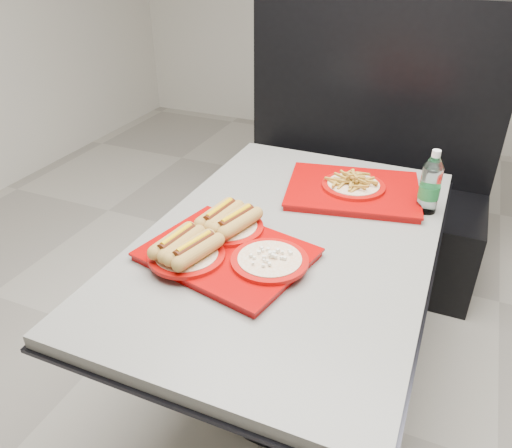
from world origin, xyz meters
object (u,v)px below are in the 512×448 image
at_px(tray_far, 353,187).
at_px(water_bottle, 430,185).
at_px(diner_table, 288,276).
at_px(tray_near, 223,245).
at_px(booth_bench, 357,191).

bearing_deg(tray_far, water_bottle, -5.69).
height_order(diner_table, tray_near, tray_near).
distance_m(booth_bench, tray_far, 0.82).
relative_size(diner_table, booth_bench, 1.05).
xyz_separation_m(diner_table, booth_bench, (0.00, 1.09, -0.18)).
relative_size(booth_bench, tray_near, 2.51).
bearing_deg(tray_near, diner_table, 51.39).
height_order(booth_bench, tray_near, booth_bench).
relative_size(diner_table, tray_near, 2.64).
bearing_deg(diner_table, water_bottle, 41.96).
height_order(booth_bench, water_bottle, booth_bench).
relative_size(booth_bench, tray_far, 2.46).
distance_m(tray_near, water_bottle, 0.76).
height_order(tray_near, tray_far, tray_near).
xyz_separation_m(diner_table, water_bottle, (0.39, 0.35, 0.27)).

